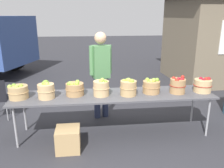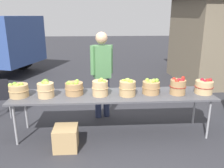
{
  "view_description": "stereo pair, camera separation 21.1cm",
  "coord_description": "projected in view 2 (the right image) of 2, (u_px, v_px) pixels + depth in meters",
  "views": [
    {
      "loc": [
        -0.47,
        -3.77,
        2.09
      ],
      "look_at": [
        0.0,
        0.3,
        0.85
      ],
      "focal_mm": 36.82,
      "sensor_mm": 36.0,
      "label": 1
    },
    {
      "loc": [
        -0.26,
        -3.79,
        2.09
      ],
      "look_at": [
        0.0,
        0.3,
        0.85
      ],
      "focal_mm": 36.82,
      "sensor_mm": 36.0,
      "label": 2
    }
  ],
  "objects": [
    {
      "name": "vendor_adult",
      "position": [
        102.0,
        69.0,
        4.62
      ],
      "size": [
        0.46,
        0.32,
        1.78
      ],
      "rotation": [
        0.0,
        0.0,
        3.42
      ],
      "color": "#262D4C",
      "rests_on": "ground"
    },
    {
      "name": "apple_basket_green_4",
      "position": [
        127.0,
        88.0,
        3.94
      ],
      "size": [
        0.3,
        0.3,
        0.3
      ],
      "color": "tan",
      "rests_on": "market_table"
    },
    {
      "name": "apple_basket_red_1",
      "position": [
        204.0,
        87.0,
        4.05
      ],
      "size": [
        0.32,
        0.32,
        0.27
      ],
      "color": "tan",
      "rests_on": "market_table"
    },
    {
      "name": "ground_plane",
      "position": [
        113.0,
        133.0,
        4.24
      ],
      "size": [
        40.0,
        40.0,
        0.0
      ],
      "primitive_type": "plane",
      "color": "#2D2D33"
    },
    {
      "name": "apple_basket_green_0",
      "position": [
        19.0,
        90.0,
        3.88
      ],
      "size": [
        0.33,
        0.33,
        0.25
      ],
      "color": "tan",
      "rests_on": "market_table"
    },
    {
      "name": "produce_crate",
      "position": [
        66.0,
        138.0,
        3.69
      ],
      "size": [
        0.38,
        0.38,
        0.38
      ],
      "primitive_type": "cube",
      "color": "tan",
      "rests_on": "ground"
    },
    {
      "name": "folding_chair",
      "position": [
        0.0,
        94.0,
        4.75
      ],
      "size": [
        0.46,
        0.46,
        0.86
      ],
      "rotation": [
        0.0,
        0.0,
        3.29
      ],
      "color": "black",
      "rests_on": "ground"
    },
    {
      "name": "apple_basket_green_1",
      "position": [
        46.0,
        89.0,
        3.86
      ],
      "size": [
        0.29,
        0.29,
        0.31
      ],
      "color": "tan",
      "rests_on": "market_table"
    },
    {
      "name": "apple_basket_green_3",
      "position": [
        100.0,
        88.0,
        3.94
      ],
      "size": [
        0.29,
        0.29,
        0.31
      ],
      "color": "tan",
      "rests_on": "market_table"
    },
    {
      "name": "apple_basket_green_5",
      "position": [
        151.0,
        87.0,
        4.04
      ],
      "size": [
        0.32,
        0.32,
        0.27
      ],
      "color": "#A87F51",
      "rests_on": "market_table"
    },
    {
      "name": "apple_basket_green_2",
      "position": [
        74.0,
        88.0,
        3.99
      ],
      "size": [
        0.33,
        0.33,
        0.26
      ],
      "color": "#A87F51",
      "rests_on": "market_table"
    },
    {
      "name": "apple_basket_red_0",
      "position": [
        178.0,
        86.0,
        4.0
      ],
      "size": [
        0.29,
        0.29,
        0.31
      ],
      "color": "#A87F51",
      "rests_on": "market_table"
    },
    {
      "name": "market_table",
      "position": [
        113.0,
        96.0,
        4.03
      ],
      "size": [
        3.5,
        0.76,
        0.75
      ],
      "color": "#4C4C51",
      "rests_on": "ground"
    }
  ]
}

